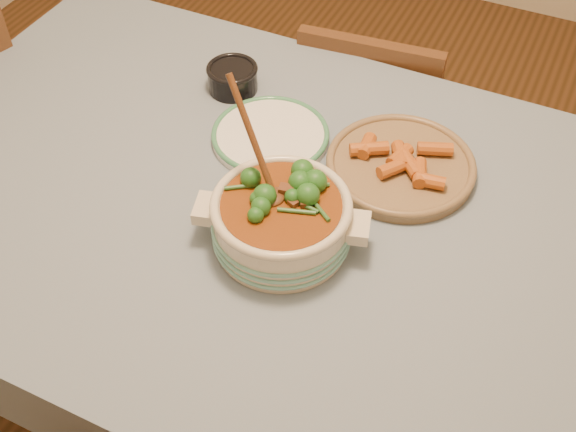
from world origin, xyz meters
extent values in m
plane|color=#3F2812|center=(0.00, 0.00, 0.00)|extent=(4.50, 4.50, 0.00)
cube|color=brown|center=(0.00, 0.00, 0.72)|extent=(1.60, 1.00, 0.05)
cube|color=slate|center=(0.00, 0.00, 0.75)|extent=(1.68, 1.08, 0.01)
cylinder|color=brown|center=(-0.73, 0.43, 0.35)|extent=(0.07, 0.07, 0.70)
cylinder|color=beige|center=(0.07, -0.08, 0.81)|extent=(0.31, 0.31, 0.10)
torus|color=beige|center=(0.07, -0.08, 0.85)|extent=(0.26, 0.26, 0.02)
cube|color=beige|center=(0.20, -0.04, 0.82)|extent=(0.06, 0.08, 0.03)
cube|color=beige|center=(-0.07, -0.12, 0.82)|extent=(0.06, 0.08, 0.03)
cylinder|color=brown|center=(0.07, -0.08, 0.85)|extent=(0.22, 0.22, 0.02)
cylinder|color=white|center=(-0.08, 0.17, 0.76)|extent=(0.25, 0.25, 0.02)
torus|color=#3D865D|center=(-0.08, 0.17, 0.77)|extent=(0.25, 0.25, 0.01)
cylinder|color=black|center=(-0.24, 0.29, 0.78)|extent=(0.13, 0.13, 0.06)
torus|color=black|center=(-0.24, 0.29, 0.81)|extent=(0.12, 0.12, 0.01)
cylinder|color=black|center=(-0.24, 0.29, 0.80)|extent=(0.10, 0.10, 0.01)
cylinder|color=olive|center=(0.21, 0.20, 0.77)|extent=(0.36, 0.36, 0.02)
torus|color=olive|center=(0.21, 0.20, 0.78)|extent=(0.31, 0.31, 0.02)
cube|color=#523619|center=(-0.02, 0.73, 0.40)|extent=(0.41, 0.41, 0.04)
cube|color=#523619|center=(0.00, 0.56, 0.60)|extent=(0.37, 0.07, 0.40)
cylinder|color=#523619|center=(0.12, 0.90, 0.20)|extent=(0.04, 0.04, 0.40)
cylinder|color=#523619|center=(-0.19, 0.87, 0.20)|extent=(0.04, 0.04, 0.40)
cylinder|color=#523619|center=(0.16, 0.58, 0.20)|extent=(0.04, 0.04, 0.40)
cylinder|color=#523619|center=(-0.16, 0.55, 0.20)|extent=(0.04, 0.04, 0.40)
cylinder|color=#523619|center=(-0.85, 0.19, 0.22)|extent=(0.04, 0.04, 0.44)
camera|label=1|loc=(0.46, -0.88, 1.79)|focal=45.00mm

